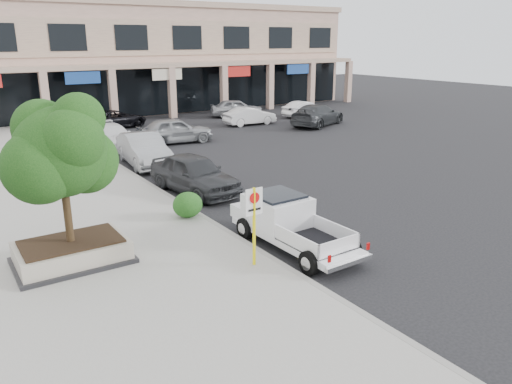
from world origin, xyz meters
The scene contains 19 objects.
ground centered at (0.00, 0.00, 0.00)m, with size 120.00×120.00×0.00m, color black.
sidewalk centered at (-5.50, 6.00, 0.07)m, with size 8.00×52.00×0.15m, color gray.
curb centered at (-1.55, 6.00, 0.07)m, with size 0.20×52.00×0.15m, color gray.
strip_mall centered at (8.00, 33.93, 4.75)m, with size 40.55×12.43×9.50m.
planter centered at (-6.55, 2.01, 0.48)m, with size 3.20×2.20×0.68m.
planter_tree centered at (-6.42, 2.17, 3.41)m, with size 2.90×2.55×4.00m.
no_parking_sign centered at (-2.24, -1.02, 1.63)m, with size 0.55×0.09×2.30m.
hedge centered at (-2.05, 3.65, 0.62)m, with size 1.10×0.99×0.94m, color #174513.
pickup_truck centered at (-0.35, -0.46, 0.79)m, with size 1.87×5.04×1.59m, color white, non-canonical shape.
curb_car_a centered at (-0.23, 6.72, 0.83)m, with size 1.96×4.88×1.66m, color #2A2B2E.
curb_car_b centered at (-0.23, 12.57, 0.84)m, with size 1.77×5.07×1.67m, color gray.
curb_car_c centered at (-0.22, 17.76, 0.71)m, with size 1.99×4.90×1.42m, color silver.
curb_car_d centered at (-0.28, 24.83, 0.69)m, with size 2.28×4.95×1.38m, color black.
lot_car_a centered at (3.59, 17.04, 0.82)m, with size 1.93×4.80×1.64m, color gray.
lot_car_b centered at (11.44, 20.42, 0.67)m, with size 1.43×4.09×1.35m, color silver.
lot_car_c centered at (15.54, 17.21, 0.82)m, with size 2.29×5.64×1.64m, color #2C2E31.
lot_car_d centered at (2.15, 24.54, 0.68)m, with size 2.27×4.92×1.37m, color black.
lot_car_e centered at (12.68, 24.43, 0.76)m, with size 1.79×4.45×1.52m, color #9B9DA2.
lot_car_f centered at (17.55, 21.32, 0.66)m, with size 1.40×4.02×1.32m, color silver.
Camera 1 is at (-9.44, -12.00, 6.37)m, focal length 35.00 mm.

